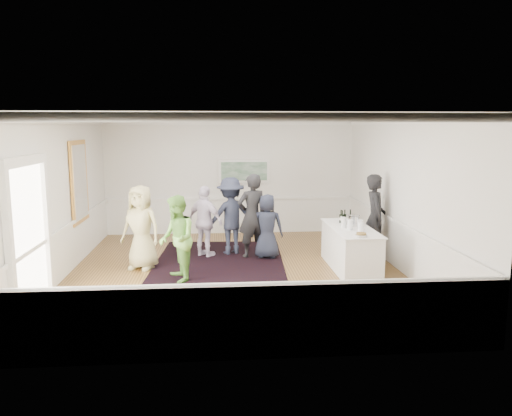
{
  "coord_description": "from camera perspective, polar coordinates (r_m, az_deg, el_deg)",
  "views": [
    {
      "loc": [
        -0.39,
        -10.11,
        3.01
      ],
      "look_at": [
        0.44,
        0.2,
        1.33
      ],
      "focal_mm": 35.0,
      "sensor_mm": 36.0,
      "label": 1
    }
  ],
  "objects": [
    {
      "name": "wall_back",
      "position": [
        14.19,
        -3.0,
        3.51
      ],
      "size": [
        7.0,
        0.02,
        3.2
      ],
      "primitive_type": "cube",
      "color": "white",
      "rests_on": "floor"
    },
    {
      "name": "doorway",
      "position": [
        8.91,
        -24.59,
        -1.92
      ],
      "size": [
        0.1,
        1.78,
        2.56
      ],
      "color": "white",
      "rests_on": "wall_left"
    },
    {
      "name": "guest_green",
      "position": [
        9.88,
        -9.03,
        -3.5
      ],
      "size": [
        0.84,
        0.97,
        1.71
      ],
      "primitive_type": "imported",
      "rotation": [
        0.0,
        0.0,
        -1.31
      ],
      "color": "#67A642",
      "rests_on": "floor"
    },
    {
      "name": "juice_pitchers",
      "position": [
        10.52,
        11.1,
        -1.84
      ],
      "size": [
        0.39,
        0.62,
        0.24
      ],
      "color": "#70BA42",
      "rests_on": "serving_table"
    },
    {
      "name": "floor",
      "position": [
        10.56,
        -2.31,
        -7.35
      ],
      "size": [
        8.0,
        8.0,
        0.0
      ],
      "primitive_type": "plane",
      "color": "olive",
      "rests_on": "ground"
    },
    {
      "name": "guest_navy",
      "position": [
        11.52,
        1.28,
        -2.1
      ],
      "size": [
        0.8,
        0.59,
        1.5
      ],
      "primitive_type": "imported",
      "rotation": [
        0.0,
        0.0,
        2.97
      ],
      "color": "#1E2232",
      "rests_on": "floor"
    },
    {
      "name": "wine_bottles",
      "position": [
        11.24,
        10.21,
        -0.93
      ],
      "size": [
        0.29,
        0.26,
        0.31
      ],
      "color": "black",
      "rests_on": "serving_table"
    },
    {
      "name": "ice_bucket",
      "position": [
        10.96,
        11.09,
        -1.42
      ],
      "size": [
        0.26,
        0.26,
        0.25
      ],
      "primitive_type": "cylinder",
      "color": "silver",
      "rests_on": "serving_table"
    },
    {
      "name": "guest_tan",
      "position": [
        10.88,
        -13.01,
        -2.18
      ],
      "size": [
        1.04,
        0.87,
        1.81
      ],
      "primitive_type": "imported",
      "rotation": [
        0.0,
        0.0,
        -0.4
      ],
      "color": "tan",
      "rests_on": "floor"
    },
    {
      "name": "serving_table",
      "position": [
        10.89,
        10.72,
        -4.51
      ],
      "size": [
        0.85,
        2.23,
        0.9
      ],
      "color": "white",
      "rests_on": "floor"
    },
    {
      "name": "guest_dark_b",
      "position": [
        11.56,
        -0.45,
        -0.89
      ],
      "size": [
        0.83,
        0.69,
        1.96
      ],
      "primitive_type": "imported",
      "rotation": [
        0.0,
        0.0,
        3.5
      ],
      "color": "black",
      "rests_on": "floor"
    },
    {
      "name": "guest_dark_a",
      "position": [
        11.89,
        -2.91,
        -0.91
      ],
      "size": [
        1.35,
        1.03,
        1.84
      ],
      "primitive_type": "imported",
      "rotation": [
        0.0,
        0.0,
        3.47
      ],
      "color": "#1E2232",
      "rests_on": "floor"
    },
    {
      "name": "wall_right",
      "position": [
        10.93,
        16.31,
        1.44
      ],
      "size": [
        0.02,
        8.0,
        3.2
      ],
      "primitive_type": "cube",
      "color": "white",
      "rests_on": "floor"
    },
    {
      "name": "guest_lilac",
      "position": [
        11.68,
        -5.84,
        -1.54
      ],
      "size": [
        1.02,
        0.93,
        1.67
      ],
      "primitive_type": "imported",
      "rotation": [
        0.0,
        0.0,
        2.48
      ],
      "color": "silver",
      "rests_on": "floor"
    },
    {
      "name": "area_rug",
      "position": [
        11.45,
        -4.15,
        -6.0
      ],
      "size": [
        3.06,
        3.89,
        0.02
      ],
      "primitive_type": "cube",
      "rotation": [
        0.0,
        0.0,
        -0.06
      ],
      "color": "black",
      "rests_on": "floor"
    },
    {
      "name": "nut_bowl",
      "position": [
        9.93,
        11.93,
        -3.02
      ],
      "size": [
        0.24,
        0.24,
        0.08
      ],
      "color": "white",
      "rests_on": "serving_table"
    },
    {
      "name": "wainscoting",
      "position": [
        10.43,
        -2.33,
        -4.71
      ],
      "size": [
        7.0,
        8.0,
        1.0
      ],
      "primitive_type": null,
      "color": "white",
      "rests_on": "floor"
    },
    {
      "name": "landscape_painting",
      "position": [
        14.13,
        -1.37,
        4.23
      ],
      "size": [
        1.44,
        0.06,
        0.66
      ],
      "color": "white",
      "rests_on": "wall_back"
    },
    {
      "name": "wall_left",
      "position": [
        10.67,
        -21.49,
        0.99
      ],
      "size": [
        0.02,
        8.0,
        3.2
      ],
      "primitive_type": "cube",
      "color": "white",
      "rests_on": "floor"
    },
    {
      "name": "mirror",
      "position": [
        11.88,
        -19.53,
        2.85
      ],
      "size": [
        0.05,
        1.25,
        1.85
      ],
      "color": "gold",
      "rests_on": "wall_left"
    },
    {
      "name": "bartender",
      "position": [
        11.64,
        13.45,
        -1.06
      ],
      "size": [
        0.59,
        0.79,
        1.97
      ],
      "primitive_type": "imported",
      "rotation": [
        0.0,
        0.0,
        1.39
      ],
      "color": "black",
      "rests_on": "floor"
    },
    {
      "name": "wall_front",
      "position": [
        6.28,
        -0.93,
        -3.74
      ],
      "size": [
        7.0,
        0.02,
        3.2
      ],
      "primitive_type": "cube",
      "color": "white",
      "rests_on": "floor"
    },
    {
      "name": "ceiling",
      "position": [
        10.12,
        -2.43,
        10.29
      ],
      "size": [
        7.0,
        8.0,
        0.02
      ],
      "primitive_type": "cube",
      "color": "white",
      "rests_on": "wall_back"
    }
  ]
}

